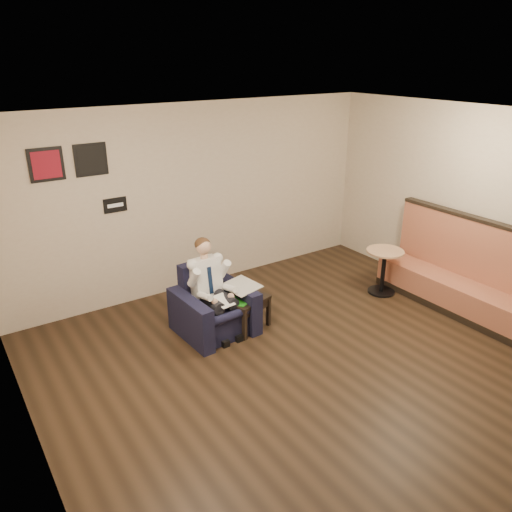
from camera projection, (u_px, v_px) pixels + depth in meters
ground at (327, 373)px, 5.76m from camera, size 6.00×6.00×0.00m
wall_back at (199, 198)px, 7.53m from camera, size 6.00×0.02×2.80m
wall_left at (30, 350)px, 3.67m from camera, size 0.02×6.00×2.80m
wall_right at (499, 214)px, 6.78m from camera, size 0.02×6.00×2.80m
ceiling at (343, 125)px, 4.70m from camera, size 6.00×6.00×0.02m
seating_sign at (115, 205)px, 6.81m from camera, size 0.32×0.02×0.20m
art_print_left at (46, 165)px, 6.15m from camera, size 0.42×0.03×0.42m
art_print_right at (91, 160)px, 6.43m from camera, size 0.42×0.03×0.42m
armchair at (214, 302)px, 6.47m from camera, size 0.95×0.95×0.87m
seated_man at (219, 294)px, 6.32m from camera, size 0.61×0.88×1.19m
lap_papers at (223, 301)px, 6.28m from camera, size 0.23×0.31×0.01m
newspaper at (241, 286)px, 6.54m from camera, size 0.43×0.51×0.01m
side_table at (243, 311)px, 6.66m from camera, size 0.68×0.68×0.45m
green_folder at (242, 297)px, 6.54m from camera, size 0.54×0.48×0.01m
coffee_mug at (245, 286)px, 6.76m from camera, size 0.10×0.10×0.09m
smartphone at (236, 291)px, 6.71m from camera, size 0.15×0.08×0.01m
banquette at (464, 268)px, 6.95m from camera, size 0.61×2.55×1.31m
cafe_table at (383, 272)px, 7.57m from camera, size 0.73×0.73×0.69m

